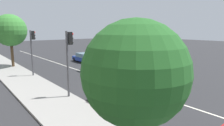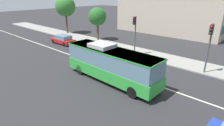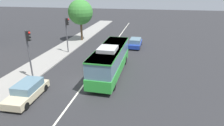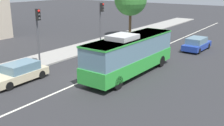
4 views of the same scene
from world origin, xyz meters
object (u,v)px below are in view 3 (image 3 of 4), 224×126
(traffic_light_near_corner, at_px, (29,47))
(sedan_blue, at_px, (135,43))
(traffic_light_mid_block, at_px, (67,29))
(sedan_beige, at_px, (27,91))
(street_tree_kerbside_left, at_px, (80,12))
(transit_bus, at_px, (110,59))

(traffic_light_near_corner, bearing_deg, sedan_blue, 61.62)
(sedan_blue, xyz_separation_m, traffic_light_near_corner, (-14.11, 9.42, 2.84))
(sedan_blue, relative_size, traffic_light_near_corner, 0.88)
(sedan_blue, distance_m, traffic_light_mid_block, 11.07)
(sedan_beige, height_order, traffic_light_near_corner, traffic_light_near_corner)
(sedan_beige, bearing_deg, street_tree_kerbside_left, -174.98)
(traffic_light_near_corner, height_order, traffic_light_mid_block, same)
(traffic_light_near_corner, xyz_separation_m, traffic_light_mid_block, (8.99, -0.03, 0.00))
(sedan_beige, distance_m, street_tree_kerbside_left, 20.46)
(transit_bus, bearing_deg, sedan_blue, -7.85)
(transit_bus, xyz_separation_m, street_tree_kerbside_left, (13.48, 8.25, 3.33))
(transit_bus, xyz_separation_m, traffic_light_mid_block, (6.16, 7.61, 1.75))
(transit_bus, xyz_separation_m, traffic_light_near_corner, (-2.83, 7.64, 1.75))
(transit_bus, bearing_deg, sedan_beige, 138.17)
(sedan_blue, relative_size, sedan_beige, 1.00)
(traffic_light_mid_block, distance_m, street_tree_kerbside_left, 7.52)
(sedan_blue, distance_m, sedan_beige, 19.24)
(sedan_blue, bearing_deg, traffic_light_mid_block, 120.87)
(sedan_blue, height_order, sedan_beige, same)
(traffic_light_near_corner, bearing_deg, street_tree_kerbside_left, 97.50)
(transit_bus, height_order, street_tree_kerbside_left, street_tree_kerbside_left)
(traffic_light_near_corner, bearing_deg, transit_bus, 25.69)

